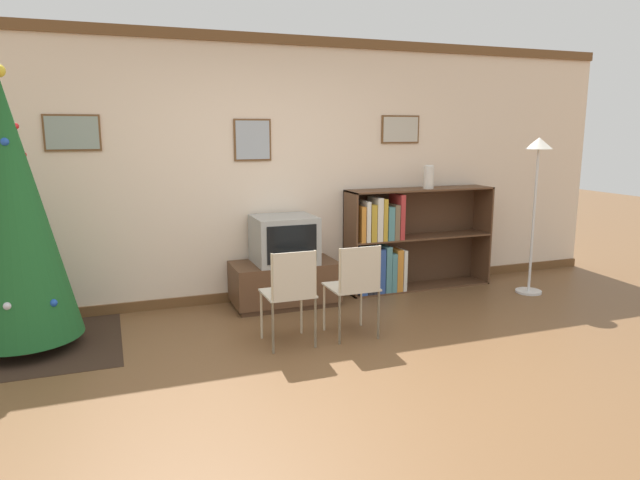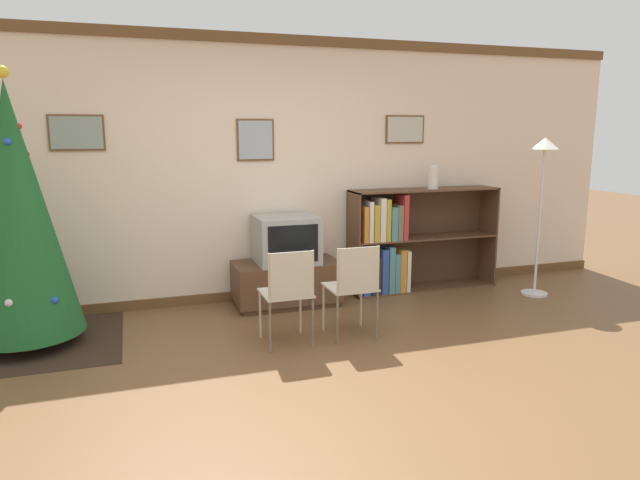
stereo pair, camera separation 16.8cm
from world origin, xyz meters
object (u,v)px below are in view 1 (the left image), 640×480
folding_chair_right (355,285)px  folding_chair_left (291,291)px  vase (429,177)px  standing_lamp (537,175)px  television (284,239)px  christmas_tree (13,213)px  tv_console (284,283)px  bookshelf (395,243)px

folding_chair_right → folding_chair_left: bearing=180.0°
folding_chair_left → vase: size_ratio=3.17×
standing_lamp → folding_chair_right: bearing=-165.7°
television → folding_chair_left: size_ratio=0.74×
christmas_tree → tv_console: bearing=9.8°
bookshelf → vase: (0.37, -0.04, 0.73)m
christmas_tree → bookshelf: (3.65, 0.50, -0.59)m
bookshelf → standing_lamp: 1.66m
standing_lamp → bookshelf: bearing=155.2°
bookshelf → tv_console: bearing=-175.7°
folding_chair_left → folding_chair_right: same height
tv_console → folding_chair_left: bearing=-104.3°
standing_lamp → folding_chair_left: bearing=-168.4°
bookshelf → folding_chair_left: bearing=-142.6°
television → vase: vase is taller
tv_console → folding_chair_left: 1.19m
television → bookshelf: 1.32m
folding_chair_left → standing_lamp: standing_lamp is taller
christmas_tree → tv_console: size_ratio=2.12×
tv_console → vase: bearing=2.1°
folding_chair_right → vase: bearing=40.3°
vase → tv_console: bearing=-177.9°
bookshelf → standing_lamp: (1.34, -0.62, 0.76)m
folding_chair_left → standing_lamp: size_ratio=0.49×
tv_console → standing_lamp: size_ratio=0.63×
christmas_tree → vase: 4.05m
christmas_tree → television: bearing=9.7°
vase → standing_lamp: size_ratio=0.15×
standing_lamp → television: bearing=169.0°
folding_chair_left → vase: 2.43m
folding_chair_left → standing_lamp: (2.94, 0.60, 0.82)m
standing_lamp → vase: bearing=149.0°
tv_console → folding_chair_left: (-0.29, -1.12, 0.25)m
folding_chair_left → bookshelf: 2.01m
bookshelf → standing_lamp: standing_lamp is taller
television → bookshelf: bookshelf is taller
christmas_tree → standing_lamp: (4.99, -0.12, 0.17)m
christmas_tree → bookshelf: christmas_tree is taller
television → bookshelf: bearing=4.5°
folding_chair_left → christmas_tree: bearing=160.6°
christmas_tree → bookshelf: 3.73m
bookshelf → folding_chair_right: bearing=-129.9°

